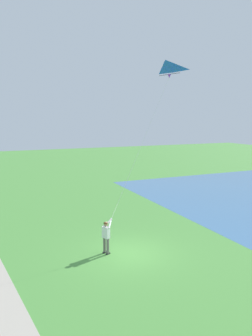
# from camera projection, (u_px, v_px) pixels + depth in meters

# --- Properties ---
(ground_plane) EXTENTS (120.00, 120.00, 0.00)m
(ground_plane) POSITION_uv_depth(u_px,v_px,m) (130.00, 254.00, 16.51)
(ground_plane) COLOR #4C8E3D
(person_kite_flyer) EXTENTS (0.63, 0.50, 1.83)m
(person_kite_flyer) POSITION_uv_depth(u_px,v_px,m) (106.00, 234.00, 16.38)
(person_kite_flyer) COLOR #232328
(person_kite_flyer) RESTS_ON ground
(flying_kite) EXTENTS (4.98, 3.08, 8.57)m
(flying_kite) POSITION_uv_depth(u_px,v_px,m) (165.00, 70.00, 18.94)
(flying_kite) COLOR blue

